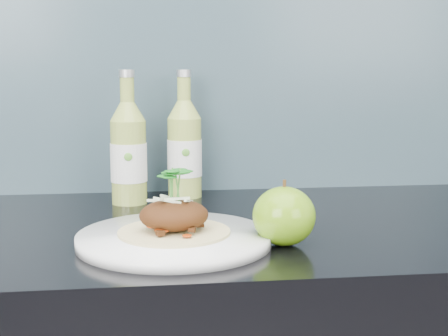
{
  "coord_description": "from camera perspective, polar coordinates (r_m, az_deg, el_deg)",
  "views": [
    {
      "loc": [
        -0.07,
        0.7,
        1.15
      ],
      "look_at": [
        0.05,
        1.63,
        1.0
      ],
      "focal_mm": 50.0,
      "sensor_mm": 36.0,
      "label": 1
    }
  ],
  "objects": [
    {
      "name": "cider_bottle_right",
      "position": [
        1.23,
        -3.63,
        1.73
      ],
      "size": [
        0.09,
        0.09,
        0.25
      ],
      "rotation": [
        0.0,
        0.0,
        0.34
      ],
      "color": "#9FB54B",
      "rests_on": "kitchen_counter"
    },
    {
      "name": "cider_bottle_left",
      "position": [
        1.18,
        -8.72,
        1.34
      ],
      "size": [
        0.08,
        0.08,
        0.25
      ],
      "rotation": [
        0.0,
        0.0,
        0.25
      ],
      "color": "#98AC47",
      "rests_on": "kitchen_counter"
    },
    {
      "name": "green_apple",
      "position": [
        0.89,
        5.51,
        -4.4
      ],
      "size": [
        0.1,
        0.1,
        0.09
      ],
      "rotation": [
        0.0,
        0.0,
        -0.15
      ],
      "color": "#4F870E",
      "rests_on": "kitchen_counter"
    },
    {
      "name": "pork_taco",
      "position": [
        0.9,
        -4.6,
        -4.17
      ],
      "size": [
        0.16,
        0.16,
        0.1
      ],
      "color": "tan",
      "rests_on": "dinner_plate"
    },
    {
      "name": "subway_backsplash",
      "position": [
        1.29,
        -4.55,
        13.42
      ],
      "size": [
        4.0,
        0.02,
        0.7
      ],
      "primitive_type": "cube",
      "color": "#648C9E",
      "rests_on": "kitchen_counter"
    },
    {
      "name": "dinner_plate",
      "position": [
        0.9,
        -4.57,
        -6.45
      ],
      "size": [
        0.28,
        0.28,
        0.02
      ],
      "color": "white",
      "rests_on": "kitchen_counter"
    }
  ]
}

